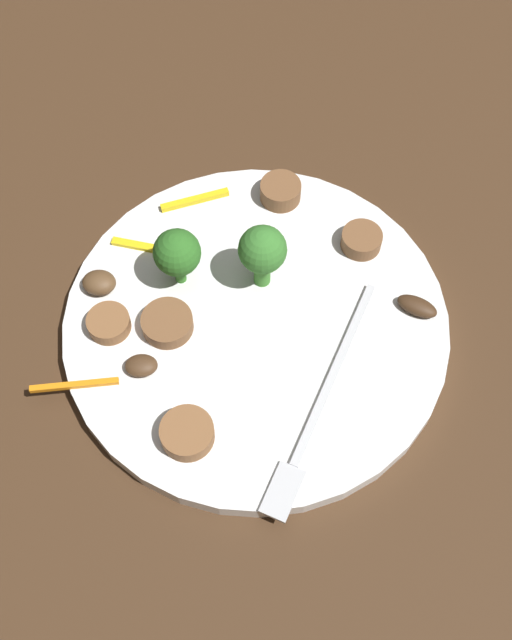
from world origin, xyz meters
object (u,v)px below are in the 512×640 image
at_px(broccoli_floret_0, 178,252).
at_px(broccoli_floret_1, 262,251).
at_px(sausage_slice_2, 361,240).
at_px(sausage_slice_4, 187,433).
at_px(mushroom_1, 417,306).
at_px(sausage_slice_1, 281,191).
at_px(pepper_strip_1, 74,385).
at_px(plate, 256,325).
at_px(mushroom_2, 99,283).
at_px(mushroom_0, 141,366).
at_px(fork, 317,411).
at_px(sausage_slice_0, 109,323).
at_px(sausage_slice_3, 167,323).
at_px(pepper_strip_2, 195,200).
at_px(pepper_strip_0, 139,246).

height_order(broccoli_floret_0, broccoli_floret_1, broccoli_floret_1).
bearing_deg(sausage_slice_2, sausage_slice_4, -6.76).
relative_size(sausage_slice_2, mushroom_1, 1.02).
bearing_deg(sausage_slice_1, broccoli_floret_0, -12.46).
relative_size(broccoli_floret_0, sausage_slice_2, 1.69).
bearing_deg(pepper_strip_1, sausage_slice_4, 97.32).
height_order(plate, broccoli_floret_0, broccoli_floret_0).
relative_size(broccoli_floret_1, mushroom_2, 2.33).
relative_size(plate, sausage_slice_4, 7.72).
relative_size(mushroom_0, mushroom_2, 0.92).
height_order(fork, sausage_slice_4, sausage_slice_4).
relative_size(sausage_slice_0, sausage_slice_3, 0.83).
bearing_deg(sausage_slice_4, mushroom_0, -113.59).
xyz_separation_m(fork, mushroom_2, (-0.00, -0.18, 0.00)).
relative_size(fork, sausage_slice_3, 5.02).
bearing_deg(sausage_slice_2, plate, -18.39).
bearing_deg(mushroom_0, sausage_slice_2, 155.48).
bearing_deg(pepper_strip_2, mushroom_0, 20.04).
bearing_deg(mushroom_2, pepper_strip_1, 25.06).
bearing_deg(plate, broccoli_floret_1, -155.42).
bearing_deg(pepper_strip_2, mushroom_2, -7.93).
height_order(fork, mushroom_0, mushroom_0).
bearing_deg(broccoli_floret_0, pepper_strip_2, -153.57).
relative_size(sausage_slice_0, pepper_strip_1, 0.51).
bearing_deg(broccoli_floret_1, mushroom_1, 109.52).
bearing_deg(mushroom_0, mushroom_2, -119.77).
height_order(fork, mushroom_1, mushroom_1).
bearing_deg(sausage_slice_2, sausage_slice_0, -36.66).
bearing_deg(pepper_strip_2, pepper_strip_1, 6.43).
bearing_deg(sausage_slice_0, pepper_strip_2, -174.59).
distance_m(sausage_slice_0, pepper_strip_1, 0.05).
distance_m(sausage_slice_1, pepper_strip_0, 0.11).
relative_size(sausage_slice_4, pepper_strip_2, 0.66).
distance_m(mushroom_2, pepper_strip_0, 0.04).
relative_size(broccoli_floret_1, pepper_strip_1, 0.95).
relative_size(broccoli_floret_1, sausage_slice_4, 1.60).
relative_size(plate, fork, 1.50).
distance_m(sausage_slice_0, sausage_slice_1, 0.16).
relative_size(mushroom_1, mushroom_2, 1.21).
distance_m(sausage_slice_0, mushroom_0, 0.04).
xyz_separation_m(sausage_slice_4, pepper_strip_1, (0.01, -0.08, -0.00)).
height_order(plate, sausage_slice_2, sausage_slice_2).
height_order(mushroom_2, pepper_strip_2, mushroom_2).
height_order(pepper_strip_0, pepper_strip_1, same).
relative_size(broccoli_floret_1, sausage_slice_3, 1.56).
distance_m(broccoli_floret_0, sausage_slice_1, 0.11).
distance_m(broccoli_floret_0, mushroom_0, 0.08).
xyz_separation_m(sausage_slice_3, mushroom_2, (-0.00, -0.06, 0.00)).
bearing_deg(sausage_slice_0, mushroom_1, 125.96).
height_order(mushroom_0, pepper_strip_1, mushroom_0).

